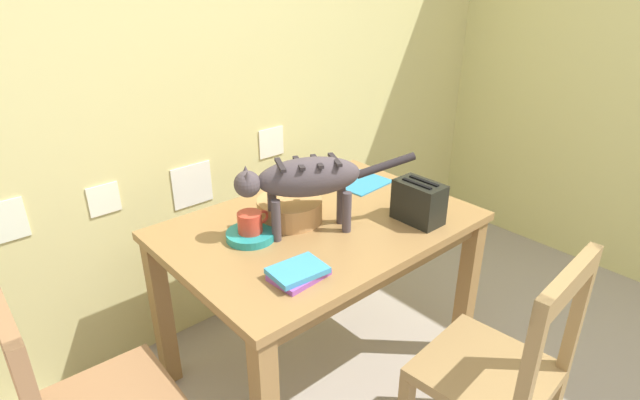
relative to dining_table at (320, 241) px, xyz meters
The scene contains 10 objects.
wall_rear 0.92m from the dining_table, 99.61° to the left, with size 4.59×0.11×2.50m.
dining_table is the anchor object (origin of this frame).
cat 0.33m from the dining_table, 166.00° to the right, with size 0.66×0.36×0.31m.
saucer_bowl 0.32m from the dining_table, 166.14° to the left, with size 0.19×0.19×0.03m, color teal.
coffee_mug 0.34m from the dining_table, 166.00° to the left, with size 0.14×0.09×0.08m.
magazine 0.47m from the dining_table, 23.01° to the left, with size 0.25×0.22×0.01m, color teal.
book_stack 0.43m from the dining_table, 141.47° to the right, with size 0.20×0.15×0.04m.
wicker_basket 0.19m from the dining_table, 129.74° to the left, with size 0.27×0.27×0.09m.
toaster 0.44m from the dining_table, 39.56° to the right, with size 0.12×0.20×0.18m.
wooden_chair_near 0.84m from the dining_table, 83.69° to the right, with size 0.45×0.45×0.94m.
Camera 1 is at (-1.12, -0.20, 1.73)m, focal length 28.62 mm.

